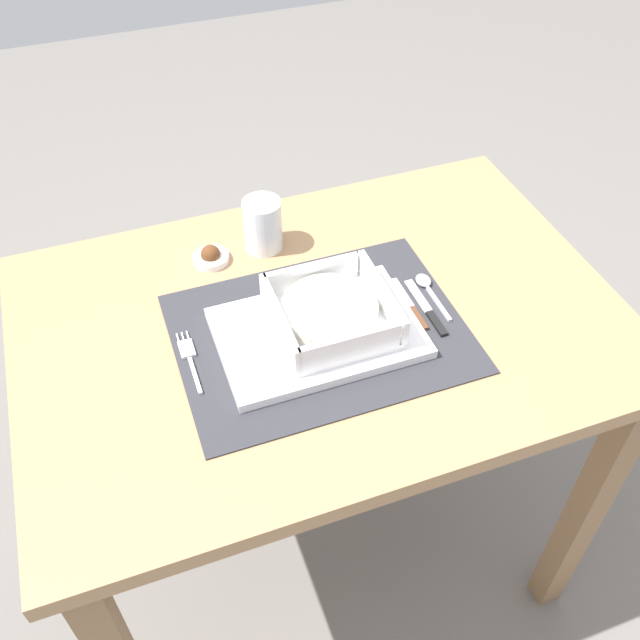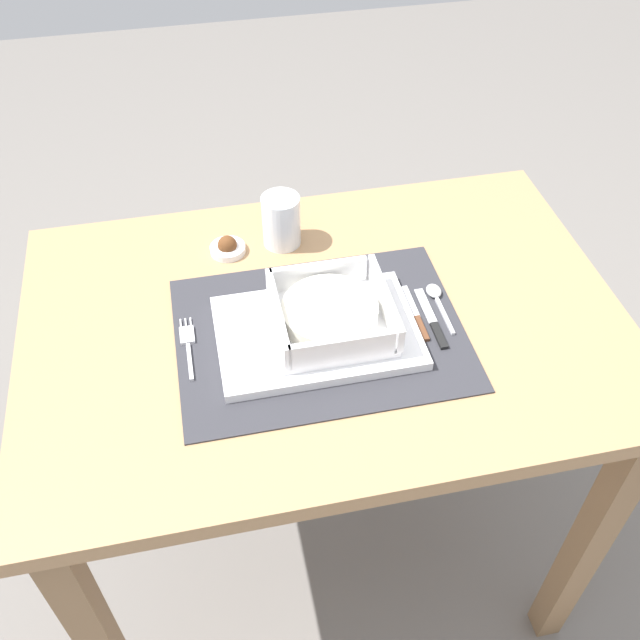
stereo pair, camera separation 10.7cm
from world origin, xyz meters
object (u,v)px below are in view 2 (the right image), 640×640
at_px(porridge_bowl, 332,314).
at_px(condiment_saucer, 228,247).
at_px(spoon, 436,296).
at_px(fork, 188,343).
at_px(butter_knife, 433,322).
at_px(bread_knife, 415,316).
at_px(dining_table, 324,367).
at_px(drinking_glass, 281,223).

distance_m(porridge_bowl, condiment_saucer, 0.27).
relative_size(spoon, condiment_saucer, 1.84).
xyz_separation_m(fork, butter_knife, (0.38, -0.03, 0.00)).
bearing_deg(condiment_saucer, bread_knife, -39.72).
bearing_deg(fork, dining_table, 8.27).
bearing_deg(dining_table, spoon, 0.91).
height_order(bread_knife, drinking_glass, drinking_glass).
relative_size(spoon, bread_knife, 0.89).
relative_size(spoon, butter_knife, 0.85).
relative_size(porridge_bowl, spoon, 1.54).
distance_m(dining_table, bread_knife, 0.19).
bearing_deg(condiment_saucer, dining_table, -55.82).
xyz_separation_m(dining_table, fork, (-0.22, -0.02, 0.13)).
xyz_separation_m(dining_table, condiment_saucer, (-0.13, 0.19, 0.13)).
distance_m(porridge_bowl, spoon, 0.19).
bearing_deg(condiment_saucer, butter_knife, -39.65).
distance_m(spoon, butter_knife, 0.06).
height_order(dining_table, butter_knife, butter_knife).
xyz_separation_m(porridge_bowl, condiment_saucer, (-0.13, 0.23, -0.03)).
height_order(fork, condiment_saucer, condiment_saucer).
xyz_separation_m(fork, spoon, (0.40, 0.02, 0.00)).
distance_m(spoon, condiment_saucer, 0.37).
bearing_deg(porridge_bowl, spoon, 12.10).
bearing_deg(porridge_bowl, drinking_glass, 98.99).
xyz_separation_m(porridge_bowl, bread_knife, (0.14, 0.00, -0.03)).
xyz_separation_m(dining_table, butter_knife, (0.16, -0.05, 0.13)).
relative_size(butter_knife, drinking_glass, 1.42).
relative_size(porridge_bowl, fork, 1.36).
bearing_deg(dining_table, butter_knife, -17.19).
height_order(dining_table, bread_knife, bread_knife).
height_order(porridge_bowl, drinking_glass, drinking_glass).
xyz_separation_m(drinking_glass, condiment_saucer, (-0.10, -0.01, -0.03)).
height_order(butter_knife, bread_knife, same).
height_order(fork, butter_knife, butter_knife).
bearing_deg(spoon, drinking_glass, 138.46).
bearing_deg(dining_table, porridge_bowl, -84.16).
relative_size(butter_knife, bread_knife, 1.05).
relative_size(porridge_bowl, drinking_glass, 1.86).
distance_m(dining_table, drinking_glass, 0.26).
bearing_deg(spoon, butter_knife, -112.74).
bearing_deg(butter_knife, porridge_bowl, 178.46).
bearing_deg(drinking_glass, dining_table, -80.45).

